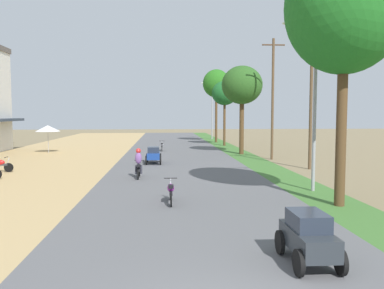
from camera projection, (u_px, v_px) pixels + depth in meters
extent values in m
cylinder|color=black|center=(9.00, 168.00, 24.34)|extent=(0.56, 0.06, 0.56)
cylinder|color=#A5A8AD|center=(8.00, 163.00, 24.32)|extent=(0.26, 0.05, 0.68)
cylinder|color=black|center=(6.00, 157.00, 24.29)|extent=(0.04, 0.54, 0.04)
cylinder|color=#99999E|center=(48.00, 141.00, 36.42)|extent=(0.05, 0.05, 2.10)
cone|color=white|center=(48.00, 128.00, 36.33)|extent=(2.20, 2.20, 0.55)
cylinder|color=#4C351E|center=(341.00, 126.00, 15.19)|extent=(0.39, 0.39, 6.17)
ellipsoid|color=#1E6821|center=(345.00, 7.00, 14.86)|extent=(4.46, 4.46, 5.02)
cylinder|color=#4C351E|center=(242.00, 125.00, 35.15)|extent=(0.40, 0.40, 5.18)
ellipsoid|color=#26501C|center=(242.00, 85.00, 34.89)|extent=(3.58, 3.58, 3.36)
cylinder|color=#4C351E|center=(224.00, 123.00, 44.82)|extent=(0.27, 0.27, 5.17)
ellipsoid|color=#1A5623|center=(225.00, 93.00, 44.57)|extent=(2.89, 2.89, 2.70)
cylinder|color=#4C351E|center=(216.00, 117.00, 50.13)|extent=(0.30, 0.30, 6.43)
ellipsoid|color=#236119|center=(216.00, 83.00, 49.81)|extent=(3.39, 3.39, 3.51)
cylinder|color=gray|center=(315.00, 106.00, 18.12)|extent=(0.16, 0.16, 7.82)
cylinder|color=gray|center=(301.00, 22.00, 17.78)|extent=(1.40, 0.08, 0.08)
ellipsoid|color=silver|center=(286.00, 23.00, 17.74)|extent=(0.36, 0.20, 0.14)
cylinder|color=gray|center=(332.00, 22.00, 17.88)|extent=(1.40, 0.08, 0.08)
ellipsoid|color=silver|center=(347.00, 24.00, 17.94)|extent=(0.36, 0.20, 0.14)
cylinder|color=gray|center=(212.00, 110.00, 56.42)|extent=(0.16, 0.16, 8.15)
cylinder|color=gray|center=(207.00, 83.00, 56.07)|extent=(1.40, 0.08, 0.08)
ellipsoid|color=silver|center=(202.00, 83.00, 56.03)|extent=(0.36, 0.20, 0.14)
cylinder|color=gray|center=(217.00, 83.00, 56.17)|extent=(1.40, 0.08, 0.08)
ellipsoid|color=silver|center=(222.00, 83.00, 56.23)|extent=(0.36, 0.20, 0.14)
cylinder|color=brown|center=(273.00, 100.00, 31.32)|extent=(0.20, 0.20, 9.50)
cube|color=#473323|center=(273.00, 45.00, 31.00)|extent=(1.80, 0.10, 0.10)
cylinder|color=brown|center=(311.00, 102.00, 25.76)|extent=(0.20, 0.20, 8.74)
cube|color=#473323|center=(312.00, 42.00, 25.47)|extent=(1.80, 0.10, 0.10)
cube|color=#282D33|center=(308.00, 240.00, 9.32)|extent=(0.84, 1.95, 0.50)
cube|color=#232B38|center=(308.00, 220.00, 9.34)|extent=(0.77, 1.10, 0.40)
cylinder|color=black|center=(341.00, 262.00, 8.68)|extent=(0.10, 0.60, 0.60)
cylinder|color=black|center=(299.00, 263.00, 8.61)|extent=(0.10, 0.60, 0.60)
cylinder|color=black|center=(316.00, 241.00, 10.07)|extent=(0.10, 0.60, 0.60)
cylinder|color=black|center=(280.00, 242.00, 10.01)|extent=(0.10, 0.60, 0.60)
cube|color=navy|center=(154.00, 155.00, 28.49)|extent=(0.88, 2.25, 0.44)
cube|color=#232B38|center=(154.00, 149.00, 28.56)|extent=(0.81, 1.30, 0.40)
cylinder|color=black|center=(147.00, 158.00, 29.28)|extent=(0.11, 0.64, 0.64)
cylinder|color=black|center=(161.00, 158.00, 29.35)|extent=(0.11, 0.64, 0.64)
cylinder|color=black|center=(146.00, 160.00, 27.67)|extent=(0.11, 0.64, 0.64)
cylinder|color=black|center=(160.00, 160.00, 27.74)|extent=(0.11, 0.64, 0.64)
cylinder|color=black|center=(171.00, 193.00, 16.35)|extent=(0.06, 0.56, 0.56)
cylinder|color=black|center=(171.00, 200.00, 15.12)|extent=(0.06, 0.56, 0.56)
cube|color=#333338|center=(171.00, 192.00, 15.72)|extent=(0.12, 1.12, 0.12)
ellipsoid|color=#8C1E8C|center=(171.00, 188.00, 15.79)|extent=(0.28, 0.64, 0.32)
cube|color=black|center=(171.00, 186.00, 15.42)|extent=(0.20, 0.44, 0.10)
cylinder|color=#A5A8AD|center=(171.00, 187.00, 16.27)|extent=(0.05, 0.26, 0.68)
cylinder|color=black|center=(171.00, 178.00, 16.18)|extent=(0.54, 0.04, 0.04)
cylinder|color=black|center=(139.00, 171.00, 22.63)|extent=(0.06, 0.56, 0.56)
cylinder|color=black|center=(138.00, 175.00, 21.40)|extent=(0.06, 0.56, 0.56)
cube|color=#333338|center=(139.00, 170.00, 22.00)|extent=(0.12, 1.12, 0.12)
ellipsoid|color=black|center=(139.00, 167.00, 22.07)|extent=(0.28, 0.64, 0.32)
cube|color=black|center=(138.00, 166.00, 21.70)|extent=(0.20, 0.44, 0.10)
cylinder|color=#A5A8AD|center=(139.00, 167.00, 22.55)|extent=(0.05, 0.26, 0.68)
cylinder|color=black|center=(139.00, 160.00, 22.46)|extent=(0.54, 0.04, 0.04)
ellipsoid|color=#724C8C|center=(138.00, 158.00, 21.75)|extent=(0.36, 0.28, 0.64)
sphere|color=red|center=(138.00, 151.00, 21.76)|extent=(0.28, 0.28, 0.28)
cylinder|color=#2D2D38|center=(136.00, 170.00, 21.89)|extent=(0.12, 0.12, 0.48)
cylinder|color=#2D2D38|center=(141.00, 169.00, 21.91)|extent=(0.12, 0.12, 0.48)
cylinder|color=black|center=(162.00, 147.00, 38.99)|extent=(0.06, 0.56, 0.56)
cylinder|color=black|center=(162.00, 148.00, 37.75)|extent=(0.06, 0.56, 0.56)
cube|color=#333338|center=(162.00, 146.00, 38.36)|extent=(0.12, 1.12, 0.12)
ellipsoid|color=silver|center=(162.00, 145.00, 38.42)|extent=(0.28, 0.64, 0.32)
cube|color=black|center=(162.00, 144.00, 38.06)|extent=(0.20, 0.44, 0.10)
cylinder|color=#A5A8AD|center=(162.00, 145.00, 38.91)|extent=(0.05, 0.26, 0.68)
cylinder|color=black|center=(162.00, 141.00, 38.82)|extent=(0.54, 0.04, 0.04)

